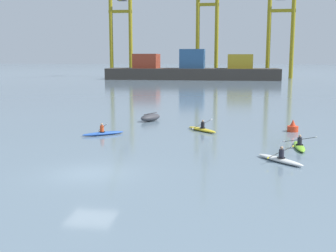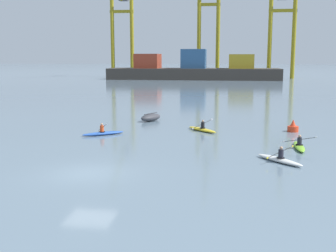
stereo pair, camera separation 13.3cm
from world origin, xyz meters
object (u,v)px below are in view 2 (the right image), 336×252
at_px(container_barge, 194,70).
at_px(gantry_crane_west_mid, 209,19).
at_px(gantry_crane_west, 121,23).
at_px(kayak_yellow, 202,129).
at_px(gantry_crane_east_mid, 283,23).
at_px(capsized_dinghy, 151,117).
at_px(kayak_blue, 103,133).
at_px(kayak_white, 279,159).
at_px(channel_buoy, 293,127).
at_px(kayak_lime, 299,146).

height_order(container_barge, gantry_crane_west_mid, gantry_crane_west_mid).
height_order(gantry_crane_west, kayak_yellow, gantry_crane_west).
distance_m(gantry_crane_west_mid, gantry_crane_east_mid, 22.44).
height_order(capsized_dinghy, kayak_blue, kayak_blue).
height_order(gantry_crane_west, kayak_white, gantry_crane_west).
xyz_separation_m(kayak_white, kayak_yellow, (-5.09, 9.86, 0.00)).
height_order(gantry_crane_west, channel_buoy, gantry_crane_west).
distance_m(container_barge, gantry_crane_east_mid, 29.73).
distance_m(gantry_crane_west_mid, kayak_blue, 103.80).
bearing_deg(gantry_crane_west_mid, container_barge, -103.49).
bearing_deg(gantry_crane_east_mid, gantry_crane_west, 174.26).
xyz_separation_m(gantry_crane_east_mid, kayak_lime, (-10.70, -99.73, -15.94)).
distance_m(capsized_dinghy, kayak_lime, 16.20).
xyz_separation_m(kayak_white, kayak_blue, (-12.71, 7.00, 0.00)).
xyz_separation_m(gantry_crane_west, kayak_white, (36.84, -108.72, -16.86)).
distance_m(container_barge, kayak_yellow, 85.63).
bearing_deg(channel_buoy, gantry_crane_east_mid, 83.79).
relative_size(kayak_white, kayak_yellow, 1.03).
height_order(container_barge, gantry_crane_east_mid, gantry_crane_east_mid).
xyz_separation_m(container_barge, channel_buoy, (14.95, -84.43, -2.31)).
relative_size(container_barge, kayak_yellow, 16.60).
bearing_deg(kayak_lime, capsized_dinghy, 138.20).
height_order(capsized_dinghy, kayak_white, kayak_white).
height_order(gantry_crane_west, gantry_crane_east_mid, gantry_crane_west).
relative_size(gantry_crane_west, kayak_blue, 11.02).
distance_m(kayak_blue, kayak_lime, 14.76).
height_order(container_barge, kayak_yellow, container_barge).
xyz_separation_m(container_barge, kayak_yellow, (7.52, -85.26, -2.50)).
relative_size(kayak_white, kayak_lime, 0.87).
distance_m(gantry_crane_west_mid, kayak_white, 111.03).
bearing_deg(kayak_yellow, gantry_crane_west, 107.80).
bearing_deg(kayak_white, channel_buoy, 77.67).
bearing_deg(kayak_lime, kayak_yellow, 139.61).
xyz_separation_m(gantry_crane_west_mid, kayak_lime, (10.99, -105.18, -17.76)).
bearing_deg(container_barge, capsized_dinghy, -88.36).
distance_m(channel_buoy, kayak_lime, 6.68).
relative_size(gantry_crane_east_mid, channel_buoy, 33.25).
bearing_deg(gantry_crane_east_mid, kayak_yellow, -100.59).
bearing_deg(gantry_crane_west_mid, gantry_crane_west, -178.98).
distance_m(container_barge, capsized_dinghy, 80.36).
height_order(kayak_white, kayak_lime, same).
relative_size(kayak_lime, kayak_yellow, 1.18).
relative_size(capsized_dinghy, kayak_lime, 0.82).
relative_size(channel_buoy, kayak_white, 0.34).
bearing_deg(gantry_crane_west, channel_buoy, -68.22).
bearing_deg(kayak_lime, kayak_white, -113.53).
xyz_separation_m(gantry_crane_west_mid, gantry_crane_east_mid, (21.69, -5.45, -1.81)).
relative_size(gantry_crane_east_mid, kayak_lime, 9.73).
height_order(gantry_crane_east_mid, kayak_white, gantry_crane_east_mid).
height_order(capsized_dinghy, kayak_yellow, kayak_yellow).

